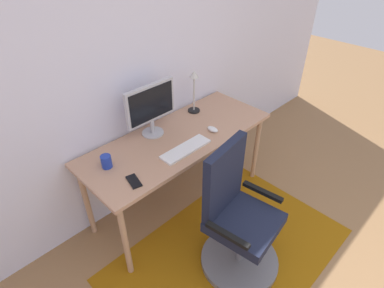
# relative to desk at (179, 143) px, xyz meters

# --- Properties ---
(wall_back) EXTENTS (6.00, 0.10, 2.60)m
(wall_back) POSITION_rel_desk_xyz_m (-0.24, 0.40, 0.62)
(wall_back) COLOR silver
(wall_back) RESTS_ON ground
(area_rug) EXTENTS (1.87, 1.21, 0.01)m
(area_rug) POSITION_rel_desk_xyz_m (-0.12, -0.70, -0.68)
(area_rug) COLOR #8E550A
(area_rug) RESTS_ON ground
(desk) EXTENTS (1.67, 0.65, 0.75)m
(desk) POSITION_rel_desk_xyz_m (0.00, 0.00, 0.00)
(desk) COLOR tan
(desk) RESTS_ON ground
(monitor) EXTENTS (0.45, 0.18, 0.43)m
(monitor) POSITION_rel_desk_xyz_m (-0.13, 0.18, 0.33)
(monitor) COLOR #B2B2B7
(monitor) RESTS_ON desk
(keyboard) EXTENTS (0.43, 0.13, 0.02)m
(keyboard) POSITION_rel_desk_xyz_m (-0.09, -0.17, 0.08)
(keyboard) COLOR white
(keyboard) RESTS_ON desk
(computer_mouse) EXTENTS (0.06, 0.10, 0.03)m
(computer_mouse) POSITION_rel_desk_xyz_m (0.25, -0.14, 0.09)
(computer_mouse) COLOR white
(computer_mouse) RESTS_ON desk
(coffee_cup) EXTENTS (0.08, 0.08, 0.10)m
(coffee_cup) POSITION_rel_desk_xyz_m (-0.63, 0.08, 0.12)
(coffee_cup) COLOR #1D36A0
(coffee_cup) RESTS_ON desk
(cell_phone) EXTENTS (0.10, 0.15, 0.01)m
(cell_phone) POSITION_rel_desk_xyz_m (-0.59, -0.19, 0.07)
(cell_phone) COLOR black
(cell_phone) RESTS_ON desk
(desk_lamp) EXTENTS (0.11, 0.11, 0.40)m
(desk_lamp) POSITION_rel_desk_xyz_m (0.38, 0.21, 0.32)
(desk_lamp) COLOR black
(desk_lamp) RESTS_ON desk
(office_chair) EXTENTS (0.60, 0.60, 1.05)m
(office_chair) POSITION_rel_desk_xyz_m (-0.13, -0.75, -0.29)
(office_chair) COLOR slate
(office_chair) RESTS_ON ground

